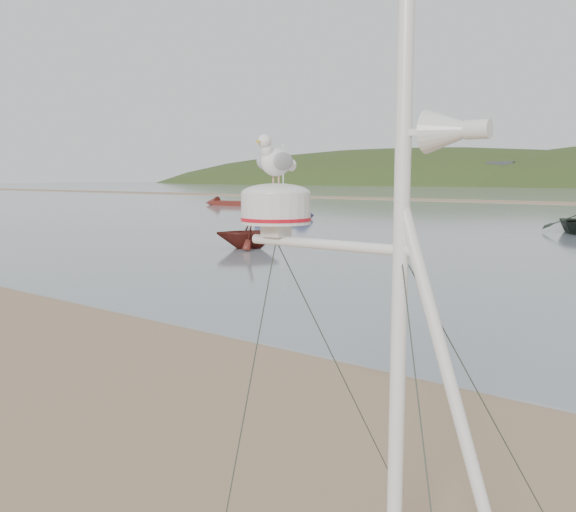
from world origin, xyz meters
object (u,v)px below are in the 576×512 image
Objects in this scene: dinghy_red_far at (223,203)px; mast_rig at (385,424)px; boat_red at (248,217)px; sailboat_blue_near at (295,217)px.

mast_rig is at bearing -44.81° from dinghy_red_far.
dinghy_red_far is at bearing 135.19° from mast_rig.
sailboat_blue_near is (-8.46, 14.37, -1.06)m from boat_red.
sailboat_blue_near reaches higher than dinghy_red_far.
boat_red is at bearing -44.34° from dinghy_red_far.
sailboat_blue_near is (19.75, -13.20, 0.01)m from dinghy_red_far.
boat_red is (-14.97, 15.32, 0.08)m from mast_rig.
sailboat_blue_near is at bearing -33.75° from dinghy_red_far.
mast_rig is at bearing -6.94° from boat_red.
mast_rig reaches higher than boat_red.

